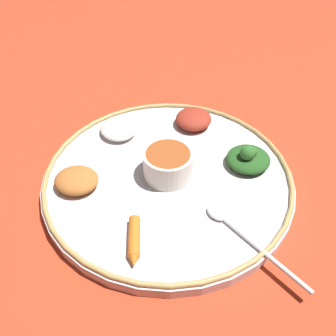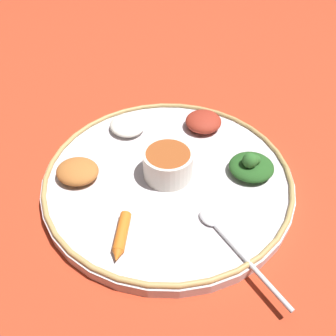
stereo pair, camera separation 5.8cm
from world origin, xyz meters
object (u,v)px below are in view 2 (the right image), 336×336
Objects in this scene: greens_pile at (251,166)px; spoon at (228,240)px; center_bowl at (168,163)px; carrot_near_spoon at (121,236)px.

spoon is at bearing -70.43° from greens_pile.
center_bowl is 1.13× the size of carrot_near_spoon.
center_bowl is 0.14m from greens_pile.
spoon is 2.47× the size of carrot_near_spoon.
center_bowl is 0.16m from spoon.
greens_pile is (0.10, 0.10, -0.01)m from center_bowl.
center_bowl is 0.46× the size of spoon.
spoon is at bearing 39.35° from carrot_near_spoon.
carrot_near_spoon is at bearing -105.69° from greens_pile.
carrot_near_spoon is (-0.12, -0.10, 0.00)m from spoon.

